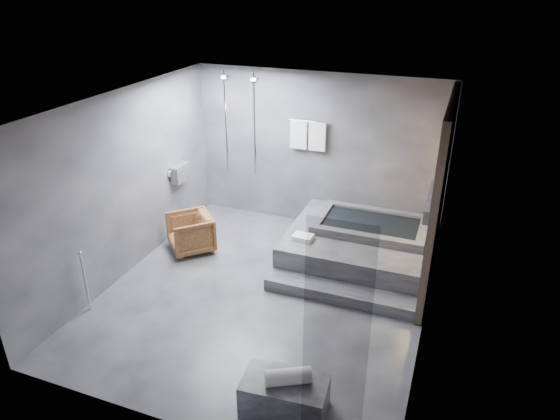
% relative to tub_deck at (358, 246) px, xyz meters
% --- Properties ---
extents(room, '(5.00, 5.04, 2.82)m').
position_rel_tub_deck_xyz_m(room, '(-0.65, -1.21, 1.48)').
color(room, '#303033').
rests_on(room, ground).
extents(tub_deck, '(2.20, 2.00, 0.50)m').
position_rel_tub_deck_xyz_m(tub_deck, '(0.00, 0.00, 0.00)').
color(tub_deck, '#353638').
rests_on(tub_deck, ground).
extents(tub_step, '(2.20, 0.36, 0.18)m').
position_rel_tub_deck_xyz_m(tub_step, '(0.00, -1.18, -0.16)').
color(tub_step, '#353638').
rests_on(tub_step, ground).
extents(concrete_bench, '(0.94, 0.57, 0.41)m').
position_rel_tub_deck_xyz_m(concrete_bench, '(-0.03, -3.37, -0.05)').
color(concrete_bench, '#363739').
rests_on(concrete_bench, ground).
extents(driftwood_chair, '(0.98, 0.98, 0.64)m').
position_rel_tub_deck_xyz_m(driftwood_chair, '(-2.71, -0.68, 0.07)').
color(driftwood_chair, '#482612').
rests_on(driftwood_chair, ground).
extents(rolled_towel, '(0.51, 0.38, 0.18)m').
position_rel_tub_deck_xyz_m(rolled_towel, '(0.01, -3.38, 0.24)').
color(rolled_towel, white).
rests_on(rolled_towel, concrete_bench).
extents(deck_towel, '(0.31, 0.24, 0.08)m').
position_rel_tub_deck_xyz_m(deck_towel, '(-0.77, -0.55, 0.29)').
color(deck_towel, white).
rests_on(deck_towel, tub_deck).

